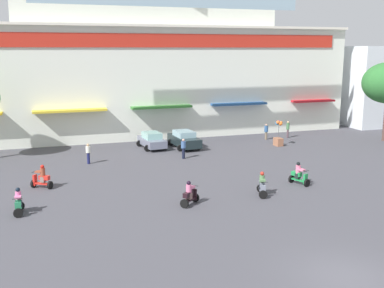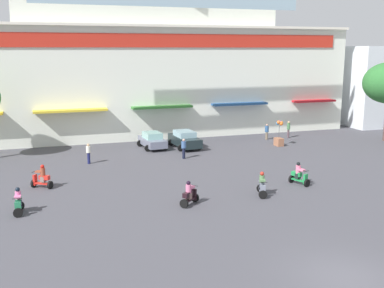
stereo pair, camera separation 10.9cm
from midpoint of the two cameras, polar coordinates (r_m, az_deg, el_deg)
name	(u,v)px [view 2 (the right image)]	position (r m, az deg, el deg)	size (l,w,h in m)	color
ground_plane	(223,187)	(30.75, 3.95, -5.32)	(128.00, 128.00, 0.00)	#46464D
colonial_building	(143,48)	(52.36, -6.02, 11.69)	(42.60, 19.09, 20.91)	white
parked_car_0	(152,140)	(42.49, -4.84, 0.47)	(2.46, 3.98, 1.49)	slate
parked_car_1	(185,139)	(42.59, -0.85, 0.60)	(2.56, 4.50, 1.57)	#1C272A
scooter_rider_0	(299,175)	(31.87, 13.17, -3.80)	(1.00, 1.51, 1.55)	black
scooter_rider_1	(42,178)	(31.82, -17.96, -4.05)	(1.44, 1.21, 1.59)	black
scooter_rider_2	(189,195)	(27.08, -0.21, -6.29)	(1.40, 1.34, 1.50)	black
scooter_rider_3	(262,186)	(29.14, 8.73, -5.13)	(1.00, 1.55, 1.50)	black
scooter_rider_5	(18,203)	(27.42, -20.52, -6.83)	(0.57, 1.36, 1.49)	black
pedestrian_0	(288,128)	(48.33, 11.89, 1.93)	(0.41, 0.41, 1.73)	#544047
pedestrian_1	(184,147)	(38.30, -0.95, -0.43)	(0.50, 0.50, 1.68)	black
pedestrian_3	(89,152)	(37.49, -12.57, -1.01)	(0.50, 0.50, 1.64)	#1A1E4F
pedestrian_4	(267,131)	(47.01, 9.28, 1.62)	(0.47, 0.47, 1.59)	#766650
balloon_vendor_cart	(279,136)	(44.14, 10.75, 0.97)	(0.69, 0.92, 2.44)	#9B6347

